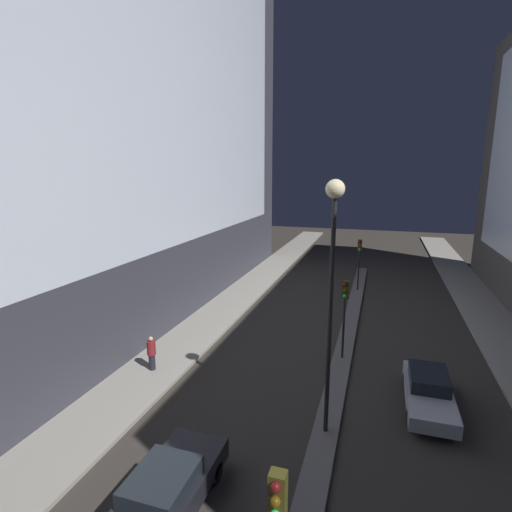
{
  "coord_description": "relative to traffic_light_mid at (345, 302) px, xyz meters",
  "views": [
    {
      "loc": [
        1.48,
        -1.99,
        9.54
      ],
      "look_at": [
        -4.62,
        17.37,
        5.21
      ],
      "focal_mm": 28.0,
      "sensor_mm": 36.0,
      "label": 1
    }
  ],
  "objects": [
    {
      "name": "median_strip",
      "position": [
        0.0,
        1.92,
        -3.09
      ],
      "size": [
        0.94,
        36.73,
        0.13
      ],
      "color": "#66605B",
      "rests_on": "ground"
    },
    {
      "name": "car_right_lane",
      "position": [
        3.77,
        -3.18,
        -2.43
      ],
      "size": [
        1.77,
        4.71,
        1.43
      ],
      "color": "#B2B2B7",
      "rests_on": "ground"
    },
    {
      "name": "traffic_light_mid",
      "position": [
        0.0,
        0.0,
        0.0
      ],
      "size": [
        0.32,
        0.42,
        4.1
      ],
      "color": "black",
      "rests_on": "median_strip"
    },
    {
      "name": "building_left",
      "position": [
        -13.18,
        3.01,
        12.04
      ],
      "size": [
        6.01,
        40.92,
        30.38
      ],
      "color": "#383842",
      "rests_on": "ground"
    },
    {
      "name": "street_lamp",
      "position": [
        0.0,
        -6.18,
        3.74
      ],
      "size": [
        0.64,
        0.64,
        9.16
      ],
      "color": "black",
      "rests_on": "median_strip"
    },
    {
      "name": "traffic_light_far",
      "position": [
        0.0,
        12.59,
        0.0
      ],
      "size": [
        0.32,
        0.42,
        4.1
      ],
      "color": "black",
      "rests_on": "median_strip"
    },
    {
      "name": "pedestrian_on_left_sidewalk",
      "position": [
        -8.61,
        -4.07,
        -2.12
      ],
      "size": [
        0.41,
        0.41,
        1.68
      ],
      "color": "black",
      "rests_on": "sidewalk_left"
    },
    {
      "name": "car_left_lane",
      "position": [
        -3.77,
        -11.05,
        -2.38
      ],
      "size": [
        1.87,
        4.53,
        1.52
      ],
      "color": "black",
      "rests_on": "ground"
    }
  ]
}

